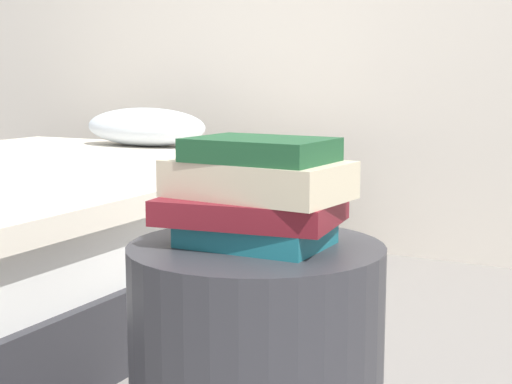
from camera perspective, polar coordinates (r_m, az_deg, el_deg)
name	(u,v)px	position (r m, az deg, el deg)	size (l,w,h in m)	color
bed	(12,232)	(2.71, -17.59, -2.87)	(1.60, 2.05, 0.62)	#2D2D33
side_table	(256,378)	(1.38, 0.00, -13.59)	(0.44, 0.44, 0.47)	#333338
book_teal	(255,234)	(1.30, -0.10, -3.09)	(0.23, 0.17, 0.04)	#1E727F
book_maroon	(249,210)	(1.29, -0.50, -1.35)	(0.29, 0.20, 0.04)	maroon
book_cream	(258,179)	(1.29, 0.16, 0.95)	(0.29, 0.17, 0.06)	beige
book_forest	(260,150)	(1.27, 0.32, 3.14)	(0.23, 0.16, 0.04)	#1E512D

